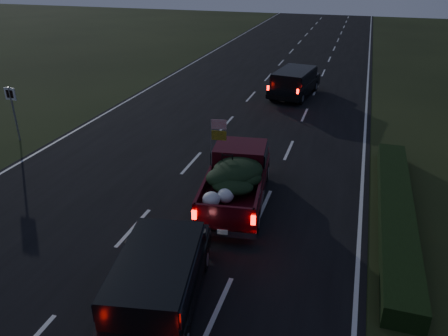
% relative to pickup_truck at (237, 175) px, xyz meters
% --- Properties ---
extents(ground, '(120.00, 120.00, 0.00)m').
position_rel_pickup_truck_xyz_m(ground, '(-2.59, -2.62, -0.97)').
color(ground, black).
rests_on(ground, ground).
extents(road_asphalt, '(14.00, 120.00, 0.02)m').
position_rel_pickup_truck_xyz_m(road_asphalt, '(-2.59, -2.62, -0.96)').
color(road_asphalt, black).
rests_on(road_asphalt, ground).
extents(hedge_row, '(1.00, 10.00, 0.60)m').
position_rel_pickup_truck_xyz_m(hedge_row, '(5.21, 0.38, -0.67)').
color(hedge_row, black).
rests_on(hedge_row, ground).
extents(route_sign, '(0.55, 0.08, 2.50)m').
position_rel_pickup_truck_xyz_m(route_sign, '(-11.09, 2.38, 0.68)').
color(route_sign, gray).
rests_on(route_sign, ground).
extents(pickup_truck, '(2.52, 5.17, 2.60)m').
position_rel_pickup_truck_xyz_m(pickup_truck, '(0.00, 0.00, 0.00)').
color(pickup_truck, '#400811').
rests_on(pickup_truck, ground).
extents(lead_suv, '(2.59, 4.87, 1.34)m').
position_rel_pickup_truck_xyz_m(lead_suv, '(-0.14, 13.22, 0.03)').
color(lead_suv, black).
rests_on(lead_suv, ground).
extents(rear_suv, '(2.57, 4.60, 1.25)m').
position_rel_pickup_truck_xyz_m(rear_suv, '(-0.33, -5.50, -0.03)').
color(rear_suv, black).
rests_on(rear_suv, ground).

